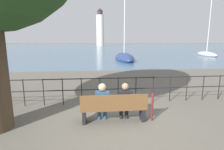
% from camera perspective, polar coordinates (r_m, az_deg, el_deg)
% --- Properties ---
extents(ground_plane, '(1000.00, 1000.00, 0.00)m').
position_cam_1_polar(ground_plane, '(5.61, 0.54, -14.73)').
color(ground_plane, '#605B51').
extents(harbor_water, '(600.00, 300.00, 0.01)m').
position_cam_1_polar(harbor_water, '(164.79, -5.74, 9.72)').
color(harbor_water, slate).
rests_on(harbor_water, ground_plane).
extents(park_bench, '(2.00, 0.45, 0.90)m').
position_cam_1_polar(park_bench, '(5.37, 0.63, -10.78)').
color(park_bench, brown).
rests_on(park_bench, ground_plane).
extents(seated_person_left, '(0.41, 0.35, 1.21)m').
position_cam_1_polar(seated_person_left, '(5.34, -3.19, -8.28)').
color(seated_person_left, navy).
rests_on(seated_person_left, ground_plane).
extents(seated_person_right, '(0.39, 0.35, 1.20)m').
position_cam_1_polar(seated_person_right, '(5.42, 4.20, -8.13)').
color(seated_person_right, black).
rests_on(seated_person_right, ground_plane).
extents(promenade_railing, '(12.25, 0.04, 1.05)m').
position_cam_1_polar(promenade_railing, '(6.89, -0.95, -3.73)').
color(promenade_railing, black).
rests_on(promenade_railing, ground_plane).
extents(closed_umbrella, '(0.09, 0.09, 0.92)m').
position_cam_1_polar(closed_umbrella, '(5.57, 13.04, -9.46)').
color(closed_umbrella, maroon).
rests_on(closed_umbrella, ground_plane).
extents(sailboat_1, '(2.28, 7.92, 12.66)m').
position_cam_1_polar(sailboat_1, '(24.12, 3.97, 5.68)').
color(sailboat_1, navy).
rests_on(sailboat_1, ground_plane).
extents(sailboat_2, '(3.86, 7.77, 11.82)m').
position_cam_1_polar(sailboat_2, '(36.83, 28.46, 6.04)').
color(sailboat_2, silver).
rests_on(sailboat_2, ground_plane).
extents(harbor_lighthouse, '(5.09, 5.09, 24.99)m').
position_cam_1_polar(harbor_lighthouse, '(123.25, -3.89, 14.87)').
color(harbor_lighthouse, silver).
rests_on(harbor_lighthouse, ground_plane).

